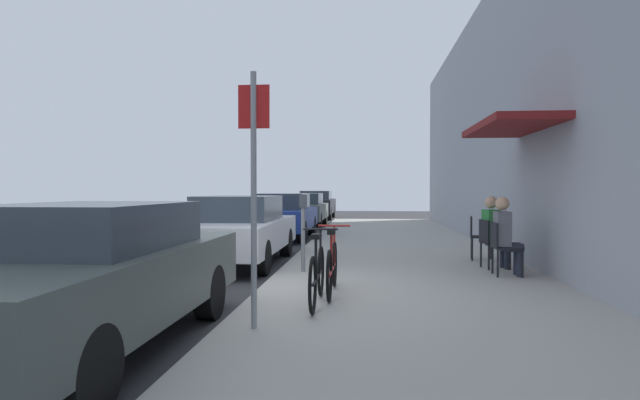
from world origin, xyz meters
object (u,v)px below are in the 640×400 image
cafe_chair_0 (502,245)px  cafe_chair_1 (491,240)px  bicycle_1 (332,267)px  parking_meter (303,227)px  seated_patron_1 (494,229)px  cafe_chair_2 (478,235)px  parked_car_0 (84,274)px  parked_car_3 (303,209)px  street_sign (254,179)px  seated_patron_0 (506,233)px  bicycle_0 (317,275)px  parked_car_4 (316,204)px  parked_car_2 (282,215)px  parked_car_1 (238,229)px

cafe_chair_0 → cafe_chair_1: same height
bicycle_1 → parking_meter: bearing=108.3°
seated_patron_1 → cafe_chair_2: seated_patron_1 is taller
parked_car_0 → bicycle_1: parked_car_0 is taller
parked_car_3 → street_sign: 16.35m
parking_meter → seated_patron_0: 3.36m
parked_car_0 → seated_patron_0: seated_patron_0 is taller
parked_car_0 → bicycle_0: parked_car_0 is taller
bicycle_0 → bicycle_1: bearing=77.9°
bicycle_0 → cafe_chair_0: 3.70m
parked_car_4 → parking_meter: (1.55, -18.26, 0.13)m
parked_car_0 → parked_car_2: parked_car_2 is taller
parked_car_4 → parked_car_3: bearing=-90.0°
parked_car_0 → cafe_chair_2: (4.85, 6.02, -0.11)m
street_sign → cafe_chair_2: (3.35, 5.48, -1.02)m
street_sign → seated_patron_0: (3.40, 3.56, -0.82)m
parked_car_4 → seated_patron_0: size_ratio=3.41×
parking_meter → bicycle_0: parking_meter is taller
parked_car_2 → bicycle_0: (2.04, -9.88, -0.25)m
cafe_chair_0 → bicycle_1: bearing=-146.8°
bicycle_0 → parked_car_1: bearing=115.9°
parked_car_3 → cafe_chair_0: parked_car_3 is taller
parked_car_4 → cafe_chair_1: parked_car_4 is taller
seated_patron_1 → seated_patron_0: bearing=-90.0°
cafe_chair_1 → seated_patron_1: 0.20m
parked_car_0 → cafe_chair_2: bearing=51.2°
parked_car_0 → parked_car_2: bearing=90.0°
parked_car_3 → cafe_chair_1: 12.85m
parked_car_3 → bicycle_1: bearing=-81.4°
street_sign → seated_patron_1: 5.59m
parked_car_2 → parked_car_4: parked_car_4 is taller
seated_patron_1 → bicycle_1: bearing=-137.1°
bicycle_1 → cafe_chair_1: (2.67, 2.53, 0.14)m
bicycle_1 → parked_car_4: bearing=96.2°
bicycle_1 → seated_patron_0: (2.73, 1.74, 0.34)m
parked_car_4 → cafe_chair_2: parked_car_4 is taller
parked_car_1 → cafe_chair_1: size_ratio=5.06×
parked_car_4 → bicycle_1: parked_car_4 is taller
parked_car_2 → seated_patron_0: bearing=-56.8°
parked_car_1 → cafe_chair_1: 4.95m
parked_car_1 → seated_patron_1: bearing=-11.4°
cafe_chair_0 → parked_car_2: bearing=122.9°
parking_meter → seated_patron_0: parking_meter is taller
bicycle_1 → seated_patron_1: bearing=42.9°
parked_car_0 → parked_car_1: (0.00, 5.88, -0.01)m
bicycle_1 → parked_car_1: bearing=121.7°
bicycle_0 → parked_car_3: bearing=97.7°
parked_car_4 → street_sign: bearing=-86.1°
seated_patron_1 → cafe_chair_0: bearing=-94.3°
parked_car_3 → bicycle_1: parked_car_3 is taller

